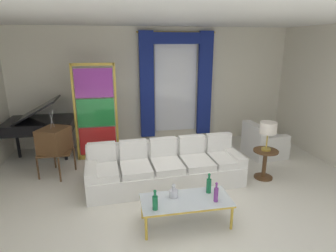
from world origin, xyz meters
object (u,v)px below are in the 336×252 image
stained_glass_divider (96,115)px  table_lamp_brass (268,129)px  bottle_crystal_tall (216,194)px  round_side_table (265,161)px  peacock_figurine (114,156)px  vintage_tv (54,141)px  bottle_amber_squat (155,202)px  armchair_white (263,144)px  grand_piano (40,124)px  coffee_table (186,201)px  bottle_blue_decanter (209,185)px  bottle_ruby_flask (174,193)px  couch_white_long (165,168)px

stained_glass_divider → table_lamp_brass: (3.29, -1.65, -0.03)m
bottle_crystal_tall → round_side_table: (1.49, 1.29, -0.18)m
peacock_figurine → vintage_tv: bearing=-168.0°
bottle_amber_squat → armchair_white: (2.94, 2.42, -0.24)m
bottle_amber_squat → armchair_white: armchair_white is taller
vintage_tv → grand_piano: grand_piano is taller
vintage_tv → peacock_figurine: size_ratio=2.24×
stained_glass_divider → round_side_table: (3.29, -1.65, -0.70)m
coffee_table → bottle_blue_decanter: (0.39, 0.12, 0.17)m
vintage_tv → bottle_crystal_tall: bearing=-40.6°
stained_glass_divider → peacock_figurine: 1.02m
armchair_white → vintage_tv: bearing=-178.1°
bottle_ruby_flask → couch_white_long: bearing=85.7°
bottle_crystal_tall → vintage_tv: bearing=139.4°
peacock_figurine → bottle_blue_decanter: bearing=-57.0°
peacock_figurine → table_lamp_brass: (2.95, -1.18, 0.81)m
bottle_amber_squat → stained_glass_divider: bearing=106.8°
armchair_white → peacock_figurine: size_ratio=1.49×
vintage_tv → armchair_white: vintage_tv is taller
bottle_amber_squat → stained_glass_divider: size_ratio=0.14×
bottle_amber_squat → stained_glass_divider: stained_glass_divider is taller
round_side_table → table_lamp_brass: size_ratio=1.04×
bottle_crystal_tall → armchair_white: (2.05, 2.38, -0.24)m
coffee_table → armchair_white: (2.46, 2.25, -0.09)m
bottle_amber_squat → bottle_blue_decanter: bearing=19.0°
bottle_amber_squat → table_lamp_brass: table_lamp_brass is taller
bottle_ruby_flask → round_side_table: 2.33m
vintage_tv → table_lamp_brass: vintage_tv is taller
stained_glass_divider → round_side_table: 3.75m
bottle_blue_decanter → vintage_tv: bearing=142.6°
coffee_table → round_side_table: 2.23m
bottle_ruby_flask → grand_piano: grand_piano is taller
bottle_crystal_tall → round_side_table: bottle_crystal_tall is taller
bottle_blue_decanter → vintage_tv: size_ratio=0.24×
peacock_figurine → couch_white_long: bearing=-45.9°
couch_white_long → peacock_figurine: bearing=134.1°
peacock_figurine → grand_piano: (-1.65, 0.88, 0.58)m
bottle_ruby_flask → peacock_figurine: bearing=111.5°
bottle_ruby_flask → grand_piano: (-2.53, 3.11, 0.32)m
stained_glass_divider → peacock_figurine: bearing=-54.3°
bottle_blue_decanter → bottle_amber_squat: (-0.87, -0.30, -0.01)m
couch_white_long → bottle_amber_squat: size_ratio=9.78×
vintage_tv → stained_glass_divider: 1.12m
stained_glass_divider → armchair_white: bearing=-8.3°
armchair_white → table_lamp_brass: table_lamp_brass is taller
coffee_table → bottle_ruby_flask: bearing=149.1°
round_side_table → stained_glass_divider: bearing=153.4°
couch_white_long → coffee_table: couch_white_long is taller
grand_piano → stained_glass_divider: bearing=-17.2°
coffee_table → table_lamp_brass: size_ratio=2.32×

